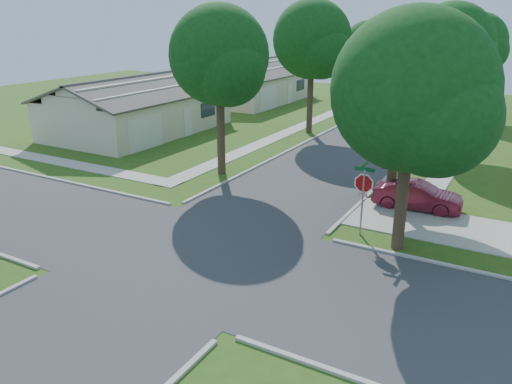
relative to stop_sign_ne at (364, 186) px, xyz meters
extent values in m
plane|color=#2D5316|center=(-4.70, -4.70, -2.03)|extent=(100.00, 100.00, 0.00)
cube|color=#333335|center=(-4.70, -4.70, -2.03)|extent=(7.00, 100.00, 0.02)
cube|color=#9E9B91|center=(1.40, 21.30, -2.01)|extent=(1.20, 40.00, 0.04)
cube|color=#9E9B91|center=(-10.80, 21.30, -2.01)|extent=(1.20, 40.00, 0.04)
cube|color=#9E9B91|center=(3.20, 2.40, -2.01)|extent=(8.80, 3.60, 0.05)
cube|color=gray|center=(0.00, 0.00, -0.68)|extent=(0.06, 0.06, 2.70)
cylinder|color=white|center=(0.00, 0.00, 0.12)|extent=(1.05, 0.02, 1.05)
cylinder|color=#B00C0D|center=(0.00, 0.00, 0.12)|extent=(0.90, 0.03, 0.90)
cube|color=#B00C0D|center=(0.00, 0.00, -0.35)|extent=(0.34, 0.03, 0.12)
cube|color=white|center=(0.00, 0.00, -0.35)|extent=(0.30, 0.03, 0.08)
cube|color=#0C5426|center=(0.00, 0.00, 0.69)|extent=(0.80, 0.02, 0.16)
cube|color=#0C5426|center=(0.00, 0.00, 0.87)|extent=(0.02, 0.80, 0.16)
cylinder|color=#38281C|center=(0.00, 4.30, -0.05)|extent=(0.44, 0.44, 3.95)
sphere|color=#0F3C11|center=(0.00, 4.30, 3.85)|extent=(4.80, 4.80, 4.80)
sphere|color=#0F3C11|center=(0.84, 3.82, 3.25)|extent=(3.46, 3.46, 3.46)
sphere|color=#0F3C11|center=(-0.72, 4.90, 3.37)|extent=(3.26, 3.26, 3.26)
cylinder|color=#38281C|center=(0.00, 16.30, 0.12)|extent=(0.44, 0.44, 4.30)
sphere|color=#0F3C11|center=(0.00, 16.30, 4.48)|extent=(5.40, 5.40, 5.40)
sphere|color=#0F3C11|center=(0.95, 15.76, 3.81)|extent=(3.89, 3.89, 3.89)
sphere|color=#0F3C11|center=(-0.81, 16.98, 3.94)|extent=(3.67, 3.67, 3.67)
cylinder|color=#38281C|center=(0.00, 29.30, 0.07)|extent=(0.44, 0.44, 4.20)
sphere|color=#0F3C11|center=(0.00, 29.30, 4.19)|extent=(5.00, 5.00, 5.00)
sphere|color=#0F3C11|center=(0.88, 28.80, 3.57)|extent=(3.60, 3.60, 3.60)
sphere|color=#0F3C11|center=(-0.75, 29.93, 3.69)|extent=(3.40, 3.40, 3.40)
cylinder|color=#38281C|center=(-9.40, 4.30, 0.09)|extent=(0.44, 0.44, 4.25)
sphere|color=#0F3C11|center=(-9.40, 4.30, 4.34)|extent=(5.20, 5.20, 5.20)
sphere|color=#0F3C11|center=(-8.49, 3.78, 3.69)|extent=(3.74, 3.74, 3.74)
sphere|color=#0F3C11|center=(-10.18, 4.95, 3.82)|extent=(3.54, 3.54, 3.54)
cylinder|color=#38281C|center=(-9.40, 16.30, 0.19)|extent=(0.44, 0.44, 4.44)
sphere|color=#0F3C11|center=(-9.40, 16.30, 4.73)|extent=(5.60, 5.60, 5.60)
sphere|color=#0F3C11|center=(-8.42, 15.74, 4.03)|extent=(4.03, 4.03, 4.03)
sphere|color=#0F3C11|center=(-10.24, 17.00, 4.17)|extent=(3.81, 3.81, 3.81)
cylinder|color=#38281C|center=(-9.40, 29.30, -0.08)|extent=(0.44, 0.44, 3.90)
sphere|color=#0F3C11|center=(-9.40, 29.30, 3.70)|extent=(4.60, 4.60, 4.60)
sphere|color=#0F3C11|center=(-8.60, 28.84, 3.13)|extent=(3.31, 3.31, 3.31)
sphere|color=#0F3C11|center=(-10.09, 29.88, 3.24)|extent=(3.13, 3.13, 3.13)
cylinder|color=#38281C|center=(1.60, -0.50, -0.26)|extent=(0.44, 0.44, 3.54)
sphere|color=#0F3C11|center=(1.60, -0.50, 3.83)|extent=(5.60, 5.60, 5.60)
sphere|color=#0F3C11|center=(2.58, -1.06, 3.13)|extent=(4.03, 4.03, 4.03)
sphere|color=#0F3C11|center=(0.76, 0.20, 3.27)|extent=(3.81, 3.81, 3.81)
cube|color=beige|center=(-20.70, 10.30, -0.63)|extent=(8.00, 13.00, 2.80)
cube|color=#4A453F|center=(-18.70, 10.30, 1.42)|extent=(4.42, 13.60, 1.56)
cube|color=#4A453F|center=(-22.70, 10.30, 1.42)|extent=(4.42, 13.60, 1.56)
cube|color=silver|center=(-16.67, 6.40, -0.93)|extent=(0.06, 3.20, 2.20)
cube|color=silver|center=(-16.67, 10.95, -1.03)|extent=(0.06, 0.90, 2.00)
cube|color=#1E2633|center=(-16.67, 13.55, -0.48)|extent=(0.06, 1.80, 1.10)
cube|color=beige|center=(-20.70, 27.30, -0.63)|extent=(8.00, 13.00, 2.80)
cube|color=#4A453F|center=(-18.70, 27.30, 1.42)|extent=(4.42, 13.60, 1.56)
cube|color=#4A453F|center=(-22.70, 27.30, 1.42)|extent=(4.42, 13.60, 1.56)
cube|color=silver|center=(-16.67, 23.40, -0.93)|extent=(0.06, 3.20, 2.20)
cube|color=silver|center=(-16.67, 27.95, -1.03)|extent=(0.06, 0.90, 2.00)
cube|color=#1E2633|center=(-16.67, 30.55, -0.48)|extent=(0.06, 1.80, 1.10)
imported|color=#591220|center=(1.30, 4.00, -1.40)|extent=(3.93, 1.59, 1.27)
imported|color=black|center=(-1.50, 24.71, -1.34)|extent=(1.76, 4.10, 1.38)
imported|color=black|center=(-7.90, 39.47, -1.43)|extent=(1.70, 4.16, 1.21)
camera|label=1|loc=(5.36, -17.93, 6.14)|focal=35.00mm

